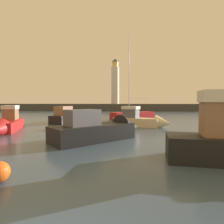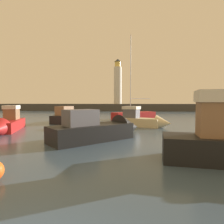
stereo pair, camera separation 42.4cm
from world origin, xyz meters
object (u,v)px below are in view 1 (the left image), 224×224
motorboat_4 (142,120)px  sailboat_moored (133,115)px  lighthouse (115,83)px  motorboat_1 (71,117)px  motorboat_3 (6,124)px  motorboat_2 (106,129)px

motorboat_4 → sailboat_moored: size_ratio=0.49×
lighthouse → sailboat_moored: 33.70m
motorboat_1 → sailboat_moored: sailboat_moored is taller
motorboat_3 → motorboat_4: size_ratio=1.11×
lighthouse → motorboat_3: 49.46m
sailboat_moored → motorboat_1: bearing=-147.5°
motorboat_4 → sailboat_moored: (-0.72, 10.78, -0.09)m
lighthouse → motorboat_2: 51.72m
motorboat_3 → sailboat_moored: bearing=49.0°
motorboat_1 → motorboat_3: (-4.08, -9.59, -0.02)m
motorboat_1 → motorboat_2: motorboat_2 is taller
lighthouse → motorboat_1: size_ratio=2.00×
motorboat_1 → sailboat_moored: 11.32m
motorboat_1 → motorboat_4: 11.29m
motorboat_3 → lighthouse: bearing=79.3°
motorboat_2 → motorboat_4: motorboat_4 is taller
motorboat_2 → motorboat_3: bearing=163.6°
lighthouse → motorboat_3: (-9.00, -47.80, -8.98)m
lighthouse → motorboat_3: size_ratio=1.96×
motorboat_3 → motorboat_1: bearing=67.0°
motorboat_2 → motorboat_1: bearing=117.1°
motorboat_1 → motorboat_3: size_ratio=0.98×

